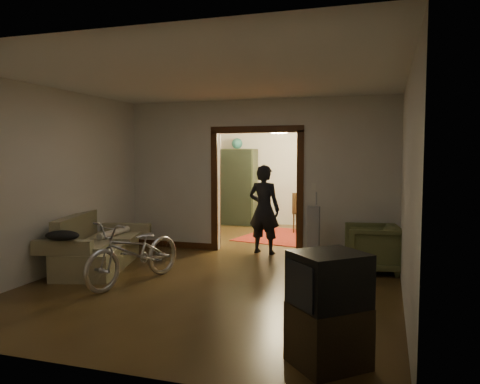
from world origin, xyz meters
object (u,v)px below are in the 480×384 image
at_px(armchair, 372,248).
at_px(locker, 237,187).
at_px(bicycle, 135,251).
at_px(person, 264,209).
at_px(desk, 334,216).
at_px(sofa, 98,241).

xyz_separation_m(armchair, locker, (-3.49, 4.00, 0.61)).
bearing_deg(bicycle, person, 79.34).
distance_m(armchair, locker, 5.34).
xyz_separation_m(bicycle, locker, (-0.33, 5.69, 0.52)).
bearing_deg(desk, person, -101.18).
distance_m(sofa, desk, 5.70).
relative_size(bicycle, locker, 0.88).
bearing_deg(person, armchair, 166.10).
xyz_separation_m(bicycle, person, (1.22, 2.48, 0.36)).
bearing_deg(bicycle, desk, 83.45).
xyz_separation_m(armchair, desk, (-0.99, 3.63, -0.01)).
bearing_deg(armchair, bicycle, -71.59).
xyz_separation_m(sofa, desk, (3.18, 4.73, -0.07)).
bearing_deg(sofa, desk, 40.18).
height_order(sofa, desk, sofa).
bearing_deg(person, sofa, 48.38).
xyz_separation_m(locker, desk, (2.50, -0.37, -0.62)).
relative_size(locker, desk, 2.01).
distance_m(bicycle, armchair, 3.58).
bearing_deg(locker, sofa, -99.72).
xyz_separation_m(bicycle, desk, (2.17, 5.32, -0.09)).
relative_size(person, desk, 1.67).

